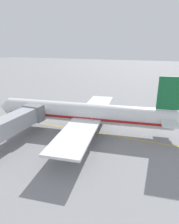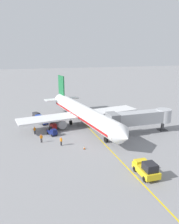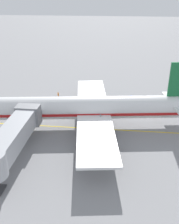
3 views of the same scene
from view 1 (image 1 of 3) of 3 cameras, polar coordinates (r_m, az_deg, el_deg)
ground_plane at (r=37.56m, az=-4.57°, el=-5.06°), size 400.00×400.00×0.00m
gate_lead_in_line at (r=37.56m, az=-4.57°, el=-5.06°), size 0.24×80.00×0.01m
parked_airliner at (r=36.44m, az=-1.21°, el=-0.38°), size 30.43×37.30×10.63m
jet_bridge at (r=32.80m, az=-22.99°, el=-3.70°), size 15.05×3.50×4.98m
baggage_tug_lead at (r=43.58m, az=1.99°, el=-0.54°), size 1.51×2.61×1.62m
baggage_tug_trailing at (r=45.63m, az=-2.13°, el=0.36°), size 2.08×2.77×1.62m
baggage_tug_spare at (r=44.00m, az=7.71°, el=-0.52°), size 1.94×2.75×1.62m
baggage_cart_front at (r=44.01m, az=7.86°, el=-0.19°), size 2.14×2.90×1.58m
baggage_cart_second_in_train at (r=44.09m, az=11.78°, el=-0.39°), size 2.14×2.90×1.58m
baggage_cart_third_in_train at (r=44.20m, az=15.47°, el=-0.64°), size 2.14×2.90×1.58m
ground_crew_wing_walker at (r=47.58m, az=-9.16°, el=1.22°), size 0.46×0.66×1.69m
ground_crew_loader at (r=49.22m, az=-4.50°, el=2.00°), size 0.72×0.32×1.69m
ground_crew_marshaller at (r=48.06m, az=1.36°, el=1.64°), size 0.56×0.59×1.69m
safety_cone_nose_left at (r=46.45m, az=-14.59°, el=-0.47°), size 0.36×0.36×0.59m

